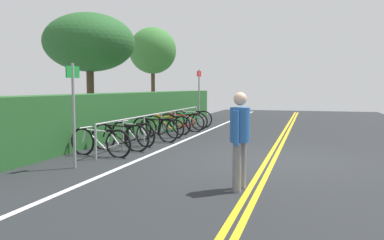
% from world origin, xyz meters
% --- Properties ---
extents(ground_plane, '(39.76, 10.44, 0.05)m').
position_xyz_m(ground_plane, '(0.00, 0.00, -0.03)').
color(ground_plane, '#232628').
extents(centre_line_yellow_inner, '(35.78, 0.10, 0.00)m').
position_xyz_m(centre_line_yellow_inner, '(0.00, -0.08, 0.00)').
color(centre_line_yellow_inner, gold).
rests_on(centre_line_yellow_inner, ground_plane).
extents(centre_line_yellow_outer, '(35.78, 0.10, 0.00)m').
position_xyz_m(centre_line_yellow_outer, '(0.00, 0.08, 0.00)').
color(centre_line_yellow_outer, gold).
rests_on(centre_line_yellow_outer, ground_plane).
extents(bike_lane_stripe_white, '(35.78, 0.12, 0.00)m').
position_xyz_m(bike_lane_stripe_white, '(0.00, 2.92, 0.00)').
color(bike_lane_stripe_white, white).
rests_on(bike_lane_stripe_white, ground_plane).
extents(bike_rack, '(8.44, 0.05, 0.84)m').
position_xyz_m(bike_rack, '(3.08, 3.89, 0.62)').
color(bike_rack, '#9EA0A5').
rests_on(bike_rack, ground_plane).
extents(bicycle_0, '(0.46, 1.75, 0.73)m').
position_xyz_m(bicycle_0, '(-0.68, 4.02, 0.34)').
color(bicycle_0, black).
rests_on(bicycle_0, ground_plane).
extents(bicycle_1, '(0.46, 1.74, 0.76)m').
position_xyz_m(bicycle_1, '(0.24, 3.96, 0.36)').
color(bicycle_1, black).
rests_on(bicycle_1, ground_plane).
extents(bicycle_2, '(0.65, 1.63, 0.72)m').
position_xyz_m(bicycle_2, '(1.19, 4.03, 0.34)').
color(bicycle_2, black).
rests_on(bicycle_2, ground_plane).
extents(bicycle_3, '(0.59, 1.74, 0.79)m').
position_xyz_m(bicycle_3, '(2.20, 3.76, 0.37)').
color(bicycle_3, black).
rests_on(bicycle_3, ground_plane).
extents(bicycle_4, '(0.46, 1.67, 0.68)m').
position_xyz_m(bicycle_4, '(3.12, 3.89, 0.32)').
color(bicycle_4, black).
rests_on(bicycle_4, ground_plane).
extents(bicycle_5, '(0.46, 1.79, 0.72)m').
position_xyz_m(bicycle_5, '(4.05, 4.01, 0.34)').
color(bicycle_5, black).
rests_on(bicycle_5, ground_plane).
extents(bicycle_6, '(0.46, 1.74, 0.74)m').
position_xyz_m(bicycle_6, '(4.94, 3.78, 0.35)').
color(bicycle_6, black).
rests_on(bicycle_6, ground_plane).
extents(bicycle_7, '(0.46, 1.65, 0.72)m').
position_xyz_m(bicycle_7, '(5.80, 3.79, 0.33)').
color(bicycle_7, black).
rests_on(bicycle_7, ground_plane).
extents(bicycle_8, '(0.46, 1.81, 0.75)m').
position_xyz_m(bicycle_8, '(6.73, 3.92, 0.35)').
color(bicycle_8, black).
rests_on(bicycle_8, ground_plane).
extents(pedestrian, '(0.49, 0.32, 1.60)m').
position_xyz_m(pedestrian, '(-2.87, 0.23, 0.91)').
color(pedestrian, slate).
rests_on(pedestrian, ground_plane).
extents(sign_post_near, '(0.36, 0.10, 2.16)m').
position_xyz_m(sign_post_near, '(-2.10, 3.80, 1.31)').
color(sign_post_near, gray).
rests_on(sign_post_near, ground_plane).
extents(sign_post_far, '(0.36, 0.10, 2.44)m').
position_xyz_m(sign_post_far, '(7.83, 3.91, 1.46)').
color(sign_post_far, gray).
rests_on(sign_post_far, ground_plane).
extents(hedge_backdrop, '(17.39, 1.11, 1.47)m').
position_xyz_m(hedge_backdrop, '(4.58, 5.50, 0.73)').
color(hedge_backdrop, '#235626').
rests_on(hedge_backdrop, ground_plane).
extents(tree_mid, '(3.28, 3.28, 4.34)m').
position_xyz_m(tree_mid, '(3.69, 6.88, 3.27)').
color(tree_mid, '#473323').
rests_on(tree_mid, ground_plane).
extents(tree_far_right, '(2.51, 2.51, 4.85)m').
position_xyz_m(tree_far_right, '(10.71, 7.28, 3.60)').
color(tree_far_right, '#473323').
rests_on(tree_far_right, ground_plane).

